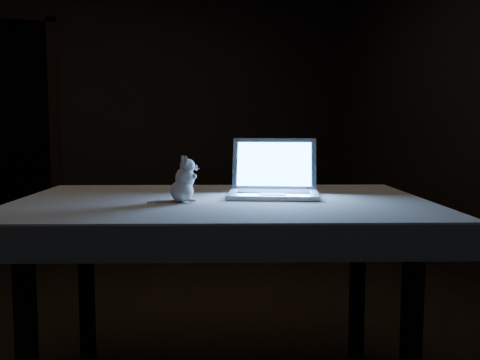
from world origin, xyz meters
name	(u,v)px	position (x,y,z in m)	size (l,w,h in m)	color
floor	(201,349)	(0.00, 0.00, 0.00)	(5.00, 5.00, 0.00)	black
back_wall	(123,110)	(0.00, 2.50, 1.30)	(4.50, 0.04, 2.60)	black
table	(222,300)	(-0.05, -0.49, 0.42)	(1.55, 1.00, 0.83)	black
tablecloth	(223,215)	(-0.06, -0.52, 0.78)	(1.67, 1.12, 0.12)	beige
laptop	(273,167)	(0.18, -0.49, 0.97)	(0.38, 0.33, 0.26)	silver
plush_mouse	(182,179)	(-0.23, -0.52, 0.93)	(0.13, 0.13, 0.18)	white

